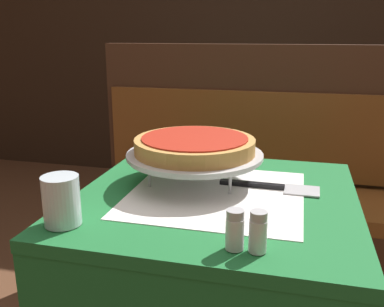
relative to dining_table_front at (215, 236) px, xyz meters
name	(u,v)px	position (x,y,z in m)	size (l,w,h in m)	color
dining_table_front	(215,236)	(0.00, 0.00, 0.00)	(0.72, 0.72, 0.74)	#1E6B33
dining_table_rear	(247,113)	(-0.13, 1.74, 0.02)	(0.82, 0.82, 0.73)	#1E6B33
booth_bench	(262,222)	(0.07, 0.73, -0.28)	(1.54, 0.44, 1.09)	#3D2316
back_wall_panel	(277,24)	(0.00, 2.25, 0.59)	(6.00, 0.04, 2.40)	black
pizza_pan_stand	(195,156)	(-0.08, 0.07, 0.20)	(0.38, 0.38, 0.09)	#ADADB2
deep_dish_pizza	(195,145)	(-0.08, 0.07, 0.23)	(0.33, 0.33, 0.04)	#C68E47
pizza_server	(271,187)	(0.14, 0.07, 0.13)	(0.27, 0.08, 0.01)	#BCBCC1
water_glass_near	(61,200)	(-0.29, -0.26, 0.18)	(0.08, 0.08, 0.11)	silver
salt_shaker	(235,230)	(0.09, -0.28, 0.16)	(0.04, 0.04, 0.08)	silver
pepper_shaker	(258,232)	(0.14, -0.28, 0.16)	(0.04, 0.04, 0.08)	silver
condiment_caddy	(239,90)	(-0.20, 1.84, 0.15)	(0.12, 0.12, 0.16)	black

